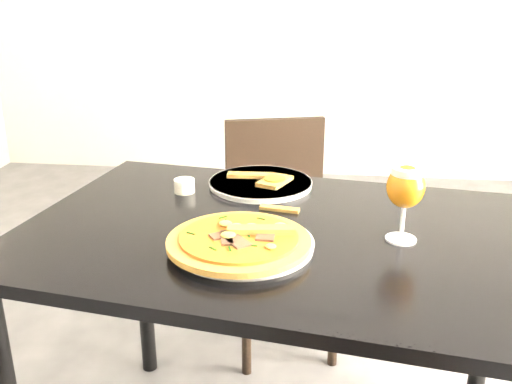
# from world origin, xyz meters

# --- Properties ---
(dining_table) EXTENTS (1.31, 0.97, 0.75)m
(dining_table) POSITION_xyz_m (-0.23, 0.29, 0.66)
(dining_table) COLOR black
(dining_table) RESTS_ON ground
(chair_far) EXTENTS (0.47, 0.47, 0.83)m
(chair_far) POSITION_xyz_m (-0.27, 0.97, 0.46)
(chair_far) COLOR black
(chair_far) RESTS_ON ground
(plate_main) EXTENTS (0.34, 0.34, 0.02)m
(plate_main) POSITION_xyz_m (-0.29, 0.18, 0.76)
(plate_main) COLOR silver
(plate_main) RESTS_ON dining_table
(pizza) EXTENTS (0.31, 0.31, 0.03)m
(pizza) POSITION_xyz_m (-0.30, 0.16, 0.78)
(pizza) COLOR brown
(pizza) RESTS_ON plate_main
(plate_second) EXTENTS (0.31, 0.31, 0.02)m
(plate_second) POSITION_xyz_m (-0.30, 0.59, 0.76)
(plate_second) COLOR silver
(plate_second) RESTS_ON dining_table
(crust_scraps) EXTENTS (0.19, 0.12, 0.02)m
(crust_scraps) POSITION_xyz_m (-0.28, 0.59, 0.77)
(crust_scraps) COLOR brown
(crust_scraps) RESTS_ON plate_second
(loose_crust) EXTENTS (0.10, 0.04, 0.01)m
(loose_crust) POSITION_xyz_m (-0.23, 0.41, 0.75)
(loose_crust) COLOR brown
(loose_crust) RESTS_ON dining_table
(sauce_cup) EXTENTS (0.06, 0.06, 0.04)m
(sauce_cup) POSITION_xyz_m (-0.50, 0.51, 0.77)
(sauce_cup) COLOR silver
(sauce_cup) RESTS_ON dining_table
(beer_glass) EXTENTS (0.08, 0.08, 0.17)m
(beer_glass) POSITION_xyz_m (0.05, 0.26, 0.88)
(beer_glass) COLOR silver
(beer_glass) RESTS_ON dining_table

